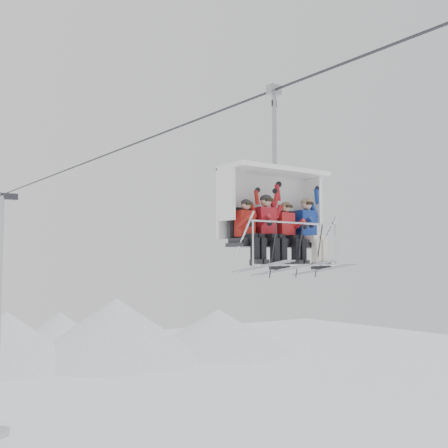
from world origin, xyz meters
TOP-DOWN VIEW (x-y plane):
  - haul_cable at (0.00, 0.00)m, footprint 0.06×50.00m
  - chairlift_carrier at (0.00, -1.78)m, footprint 2.52×1.17m
  - skier_far_left at (-0.87, -2.10)m, footprint 0.37×1.69m
  - skier_center_left at (-0.33, -2.08)m, footprint 0.43×1.69m
  - skier_center_right at (0.24, -2.09)m, footprint 0.38×1.69m
  - skier_far_right at (0.85, -2.08)m, footprint 0.43×1.69m

SIDE VIEW (x-z plane):
  - skier_far_left at x=-0.87m, z-range 9.42..10.92m
  - skier_center_right at x=0.24m, z-range 9.42..10.94m
  - skier_center_left at x=-0.33m, z-range 9.38..11.08m
  - skier_far_right at x=0.85m, z-range 9.38..11.08m
  - chairlift_carrier at x=0.00m, z-range 8.71..12.70m
  - haul_cable at x=0.00m, z-range 13.27..13.33m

